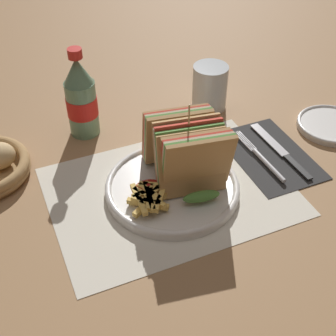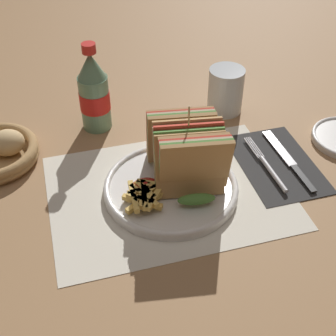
% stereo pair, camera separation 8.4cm
% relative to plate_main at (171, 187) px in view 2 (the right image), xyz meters
% --- Properties ---
extents(ground_plane, '(4.00, 4.00, 0.00)m').
position_rel_plate_main_xyz_m(ground_plane, '(-0.02, -0.01, -0.01)').
color(ground_plane, '#9E754C').
extents(placemat, '(0.43, 0.32, 0.00)m').
position_rel_plate_main_xyz_m(placemat, '(-0.00, 0.00, -0.01)').
color(placemat, silver).
rests_on(placemat, ground_plane).
extents(plate_main, '(0.24, 0.24, 0.02)m').
position_rel_plate_main_xyz_m(plate_main, '(0.00, 0.00, 0.00)').
color(plate_main, white).
rests_on(plate_main, ground_plane).
extents(club_sandwich, '(0.13, 0.18, 0.16)m').
position_rel_plate_main_xyz_m(club_sandwich, '(0.03, 0.01, 0.07)').
color(club_sandwich, tan).
rests_on(club_sandwich, plate_main).
extents(fries_pile, '(0.10, 0.08, 0.02)m').
position_rel_plate_main_xyz_m(fries_pile, '(-0.05, -0.03, 0.02)').
color(fries_pile, '#E0B756').
rests_on(fries_pile, plate_main).
extents(ketchup_blob, '(0.05, 0.04, 0.02)m').
position_rel_plate_main_xyz_m(ketchup_blob, '(-0.05, -0.00, 0.02)').
color(ketchup_blob, maroon).
rests_on(ketchup_blob, plate_main).
extents(napkin, '(0.14, 0.22, 0.00)m').
position_rel_plate_main_xyz_m(napkin, '(0.22, 0.02, -0.01)').
color(napkin, '#2D2D2D').
rests_on(napkin, ground_plane).
extents(fork, '(0.02, 0.17, 0.01)m').
position_rel_plate_main_xyz_m(fork, '(0.20, 0.00, -0.00)').
color(fork, silver).
rests_on(fork, napkin).
extents(knife, '(0.02, 0.20, 0.00)m').
position_rel_plate_main_xyz_m(knife, '(0.25, 0.02, -0.00)').
color(knife, black).
rests_on(knife, napkin).
extents(coke_bottle_near, '(0.06, 0.06, 0.19)m').
position_rel_plate_main_xyz_m(coke_bottle_near, '(-0.10, 0.24, 0.07)').
color(coke_bottle_near, slate).
rests_on(coke_bottle_near, ground_plane).
extents(glass_near, '(0.08, 0.08, 0.10)m').
position_rel_plate_main_xyz_m(glass_near, '(0.19, 0.23, 0.03)').
color(glass_near, silver).
rests_on(glass_near, ground_plane).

